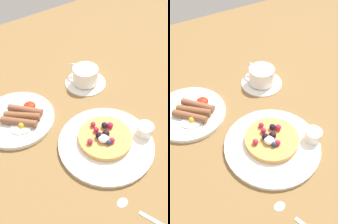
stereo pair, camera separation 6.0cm
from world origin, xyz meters
TOP-DOWN VIEW (x-y plane):
  - ground_plane at (0.00, 0.00)m, footprint 2.05×1.46m
  - pancake_plate at (0.04, -0.09)m, footprint 0.26×0.26m
  - pancake_with_berries at (0.05, -0.08)m, footprint 0.15×0.15m
  - syrup_ramekin at (0.15, -0.14)m, footprint 0.05×0.05m
  - breakfast_plate at (-0.11, 0.14)m, footprint 0.23×0.23m
  - fried_breakfast at (-0.09, 0.12)m, footprint 0.13×0.13m
  - coffee_saucer at (0.16, 0.15)m, footprint 0.14×0.14m
  - coffee_cup at (0.16, 0.15)m, footprint 0.09×0.12m
  - teaspoon at (-0.02, -0.27)m, footprint 0.06×0.13m

SIDE VIEW (x-z plane):
  - ground_plane at x=0.00m, z-range -0.03..0.00m
  - teaspoon at x=-0.02m, z-range 0.00..0.01m
  - coffee_saucer at x=0.16m, z-range 0.00..0.01m
  - pancake_plate at x=0.04m, z-range 0.00..0.01m
  - breakfast_plate at x=-0.11m, z-range 0.00..0.01m
  - pancake_with_berries at x=0.05m, z-range 0.00..0.04m
  - fried_breakfast at x=-0.09m, z-range 0.01..0.03m
  - syrup_ramekin at x=0.15m, z-range 0.01..0.04m
  - coffee_cup at x=0.16m, z-range 0.01..0.06m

